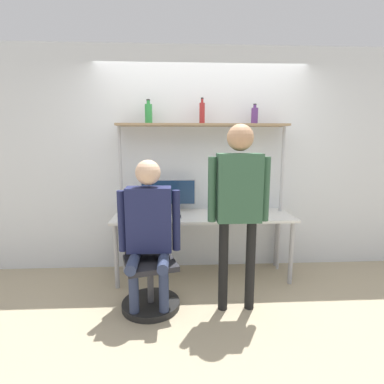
{
  "coord_description": "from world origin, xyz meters",
  "views": [
    {
      "loc": [
        -0.31,
        -3.04,
        1.61
      ],
      "look_at": [
        -0.16,
        -0.13,
        1.1
      ],
      "focal_mm": 28.0,
      "sensor_mm": 36.0,
      "label": 1
    }
  ],
  "objects_px": {
    "person_standing": "(239,194)",
    "bottle_purple": "(255,115)",
    "laptop": "(155,210)",
    "monitor": "(168,194)",
    "bottle_green": "(149,113)",
    "office_chair": "(150,278)",
    "cell_phone": "(178,217)",
    "bottle_red": "(202,113)",
    "person_seated": "(149,223)"
  },
  "relations": [
    {
      "from": "bottle_purple",
      "to": "person_seated",
      "type": "bearing_deg",
      "value": -145.21
    },
    {
      "from": "laptop",
      "to": "cell_phone",
      "type": "relative_size",
      "value": 2.27
    },
    {
      "from": "monitor",
      "to": "bottle_green",
      "type": "distance_m",
      "value": 0.95
    },
    {
      "from": "cell_phone",
      "to": "bottle_green",
      "type": "bearing_deg",
      "value": 143.82
    },
    {
      "from": "cell_phone",
      "to": "bottle_purple",
      "type": "height_order",
      "value": "bottle_purple"
    },
    {
      "from": "laptop",
      "to": "bottle_purple",
      "type": "relative_size",
      "value": 1.51
    },
    {
      "from": "person_seated",
      "to": "bottle_purple",
      "type": "height_order",
      "value": "bottle_purple"
    },
    {
      "from": "bottle_green",
      "to": "office_chair",
      "type": "bearing_deg",
      "value": -87.08
    },
    {
      "from": "laptop",
      "to": "bottle_purple",
      "type": "xyz_separation_m",
      "value": [
        1.15,
        0.19,
        1.07
      ]
    },
    {
      "from": "person_seated",
      "to": "bottle_purple",
      "type": "bearing_deg",
      "value": 34.79
    },
    {
      "from": "office_chair",
      "to": "bottle_purple",
      "type": "height_order",
      "value": "bottle_purple"
    },
    {
      "from": "monitor",
      "to": "bottle_green",
      "type": "height_order",
      "value": "bottle_green"
    },
    {
      "from": "monitor",
      "to": "bottle_green",
      "type": "xyz_separation_m",
      "value": [
        -0.21,
        -0.01,
        0.93
      ]
    },
    {
      "from": "person_standing",
      "to": "cell_phone",
      "type": "bearing_deg",
      "value": 130.95
    },
    {
      "from": "person_seated",
      "to": "bottle_green",
      "type": "height_order",
      "value": "bottle_green"
    },
    {
      "from": "office_chair",
      "to": "bottle_purple",
      "type": "xyz_separation_m",
      "value": [
        1.18,
        0.77,
        1.6
      ]
    },
    {
      "from": "cell_phone",
      "to": "bottle_purple",
      "type": "distance_m",
      "value": 1.46
    },
    {
      "from": "person_standing",
      "to": "bottle_purple",
      "type": "relative_size",
      "value": 7.74
    },
    {
      "from": "laptop",
      "to": "monitor",
      "type": "bearing_deg",
      "value": 53.95
    },
    {
      "from": "laptop",
      "to": "person_standing",
      "type": "bearing_deg",
      "value": -40.31
    },
    {
      "from": "office_chair",
      "to": "bottle_red",
      "type": "bearing_deg",
      "value": 53.44
    },
    {
      "from": "laptop",
      "to": "bottle_red",
      "type": "distance_m",
      "value": 1.23
    },
    {
      "from": "cell_phone",
      "to": "office_chair",
      "type": "distance_m",
      "value": 0.76
    },
    {
      "from": "bottle_green",
      "to": "person_seated",
      "type": "bearing_deg",
      "value": -86.45
    },
    {
      "from": "cell_phone",
      "to": "bottle_purple",
      "type": "bearing_deg",
      "value": 14.99
    },
    {
      "from": "monitor",
      "to": "laptop",
      "type": "bearing_deg",
      "value": -126.05
    },
    {
      "from": "office_chair",
      "to": "person_seated",
      "type": "distance_m",
      "value": 0.56
    },
    {
      "from": "office_chair",
      "to": "person_seated",
      "type": "height_order",
      "value": "person_seated"
    },
    {
      "from": "bottle_purple",
      "to": "person_standing",
      "type": "bearing_deg",
      "value": -111.65
    },
    {
      "from": "person_standing",
      "to": "bottle_purple",
      "type": "height_order",
      "value": "bottle_purple"
    },
    {
      "from": "person_seated",
      "to": "bottle_red",
      "type": "height_order",
      "value": "bottle_red"
    },
    {
      "from": "bottle_purple",
      "to": "bottle_red",
      "type": "distance_m",
      "value": 0.61
    },
    {
      "from": "laptop",
      "to": "cell_phone",
      "type": "xyz_separation_m",
      "value": [
        0.26,
        -0.05,
        -0.06
      ]
    },
    {
      "from": "monitor",
      "to": "office_chair",
      "type": "xyz_separation_m",
      "value": [
        -0.17,
        -0.78,
        -0.69
      ]
    },
    {
      "from": "cell_phone",
      "to": "person_seated",
      "type": "distance_m",
      "value": 0.64
    },
    {
      "from": "office_chair",
      "to": "person_standing",
      "type": "xyz_separation_m",
      "value": [
        0.83,
        -0.1,
        0.84
      ]
    },
    {
      "from": "office_chair",
      "to": "bottle_green",
      "type": "height_order",
      "value": "bottle_green"
    },
    {
      "from": "monitor",
      "to": "laptop",
      "type": "distance_m",
      "value": 0.29
    },
    {
      "from": "cell_phone",
      "to": "office_chair",
      "type": "xyz_separation_m",
      "value": [
        -0.29,
        -0.53,
        -0.47
      ]
    },
    {
      "from": "monitor",
      "to": "bottle_red",
      "type": "xyz_separation_m",
      "value": [
        0.4,
        -0.01,
        0.94
      ]
    },
    {
      "from": "person_seated",
      "to": "bottle_green",
      "type": "xyz_separation_m",
      "value": [
        -0.05,
        0.81,
        1.05
      ]
    },
    {
      "from": "person_seated",
      "to": "bottle_red",
      "type": "bearing_deg",
      "value": 55.44
    },
    {
      "from": "office_chair",
      "to": "bottle_green",
      "type": "distance_m",
      "value": 1.79
    },
    {
      "from": "monitor",
      "to": "person_seated",
      "type": "distance_m",
      "value": 0.85
    },
    {
      "from": "cell_phone",
      "to": "bottle_green",
      "type": "relative_size",
      "value": 0.56
    },
    {
      "from": "monitor",
      "to": "office_chair",
      "type": "height_order",
      "value": "monitor"
    },
    {
      "from": "bottle_purple",
      "to": "bottle_red",
      "type": "relative_size",
      "value": 0.78
    },
    {
      "from": "cell_phone",
      "to": "bottle_purple",
      "type": "xyz_separation_m",
      "value": [
        0.89,
        0.24,
        1.13
      ]
    },
    {
      "from": "person_seated",
      "to": "bottle_purple",
      "type": "distance_m",
      "value": 1.76
    },
    {
      "from": "cell_phone",
      "to": "office_chair",
      "type": "height_order",
      "value": "office_chair"
    }
  ]
}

